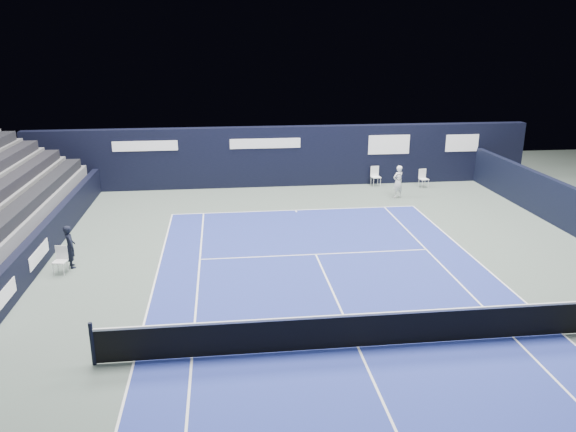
# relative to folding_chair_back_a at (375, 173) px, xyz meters

# --- Properties ---
(ground) EXTENTS (48.00, 48.00, 0.00)m
(ground) POSITION_rel_folding_chair_back_a_xyz_m (-4.74, -13.91, -0.68)
(ground) COLOR #4B5A52
(ground) RESTS_ON ground
(court_surface) EXTENTS (10.97, 23.77, 0.01)m
(court_surface) POSITION_rel_folding_chair_back_a_xyz_m (-4.74, -15.91, -0.67)
(court_surface) COLOR navy
(court_surface) RESTS_ON ground
(folding_chair_back_a) EXTENTS (0.50, 0.53, 1.02)m
(folding_chair_back_a) POSITION_rel_folding_chair_back_a_xyz_m (0.00, 0.00, 0.00)
(folding_chair_back_a) COLOR white
(folding_chair_back_a) RESTS_ON ground
(folding_chair_back_b) EXTENTS (0.49, 0.48, 0.95)m
(folding_chair_back_b) POSITION_rel_folding_chair_back_a_xyz_m (2.39, -0.67, -0.14)
(folding_chair_back_b) COLOR white
(folding_chair_back_b) RESTS_ON ground
(line_judge_chair) EXTENTS (0.47, 0.46, 0.91)m
(line_judge_chair) POSITION_rel_folding_chair_back_a_xyz_m (-13.34, -10.13, -0.16)
(line_judge_chair) COLOR white
(line_judge_chair) RESTS_ON ground
(line_judge) EXTENTS (0.55, 0.64, 1.48)m
(line_judge) POSITION_rel_folding_chair_back_a_xyz_m (-13.13, -9.66, 0.06)
(line_judge) COLOR black
(line_judge) RESTS_ON ground
(court_markings) EXTENTS (11.03, 23.83, 0.00)m
(court_markings) POSITION_rel_folding_chair_back_a_xyz_m (-4.74, -15.91, -0.67)
(court_markings) COLOR white
(court_markings) RESTS_ON court_surface
(tennis_net) EXTENTS (12.90, 0.10, 1.10)m
(tennis_net) POSITION_rel_folding_chair_back_a_xyz_m (-4.74, -15.91, -0.17)
(tennis_net) COLOR black
(tennis_net) RESTS_ON ground
(back_sponsor_wall) EXTENTS (26.00, 0.63, 3.10)m
(back_sponsor_wall) POSITION_rel_folding_chair_back_a_xyz_m (-4.74, 0.59, 0.87)
(back_sponsor_wall) COLOR black
(back_sponsor_wall) RESTS_ON ground
(side_barrier_left) EXTENTS (0.33, 22.00, 1.20)m
(side_barrier_left) POSITION_rel_folding_chair_back_a_xyz_m (-14.24, -9.94, -0.08)
(side_barrier_left) COLOR black
(side_barrier_left) RESTS_ON ground
(tennis_player) EXTENTS (0.68, 0.91, 1.58)m
(tennis_player) POSITION_rel_folding_chair_back_a_xyz_m (0.46, -2.48, 0.12)
(tennis_player) COLOR white
(tennis_player) RESTS_ON ground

